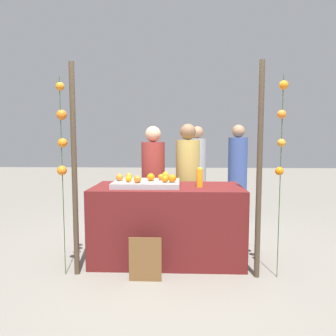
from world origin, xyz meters
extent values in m
plane|color=gray|center=(0.00, 0.00, 0.00)|extent=(24.00, 24.00, 0.00)
cube|color=#5B1919|center=(0.00, 0.00, 0.44)|extent=(1.75, 0.83, 0.89)
cube|color=#9EA0A5|center=(-0.24, 0.00, 0.92)|extent=(0.77, 0.58, 0.06)
sphere|color=orange|center=(-0.20, -0.01, 0.99)|extent=(0.09, 0.09, 0.09)
sphere|color=orange|center=(-0.03, 0.22, 0.99)|extent=(0.09, 0.09, 0.09)
sphere|color=orange|center=(-0.08, 0.08, 0.98)|extent=(0.07, 0.07, 0.07)
sphere|color=orange|center=(-0.33, -0.18, 0.99)|extent=(0.09, 0.09, 0.09)
sphere|color=orange|center=(-0.49, 0.17, 0.98)|extent=(0.07, 0.07, 0.07)
sphere|color=orange|center=(-0.44, -0.12, 0.98)|extent=(0.08, 0.08, 0.08)
sphere|color=orange|center=(-0.02, -0.12, 0.99)|extent=(0.08, 0.08, 0.08)
sphere|color=orange|center=(0.06, -0.11, 0.99)|extent=(0.09, 0.09, 0.09)
sphere|color=orange|center=(-0.57, -0.01, 0.99)|extent=(0.08, 0.08, 0.08)
cylinder|color=orange|center=(0.37, -0.06, 0.99)|extent=(0.08, 0.08, 0.21)
cylinder|color=yellow|center=(0.37, -0.06, 1.10)|extent=(0.04, 0.04, 0.02)
cube|color=brown|center=(-0.20, -0.61, 0.22)|extent=(0.33, 0.01, 0.47)
cube|color=black|center=(-0.20, -0.59, 0.22)|extent=(0.31, 0.02, 0.44)
cylinder|color=maroon|center=(-0.23, 0.67, 0.70)|extent=(0.32, 0.32, 1.40)
sphere|color=tan|center=(-0.23, 0.67, 1.51)|extent=(0.22, 0.22, 0.22)
cylinder|color=tan|center=(0.26, 0.71, 0.71)|extent=(0.33, 0.33, 1.43)
sphere|color=brown|center=(0.26, 0.71, 1.54)|extent=(0.22, 0.22, 0.22)
cylinder|color=#99999E|center=(0.47, 2.14, 0.73)|extent=(0.34, 0.34, 1.45)
sphere|color=#A87A59|center=(0.47, 2.14, 1.57)|extent=(0.23, 0.23, 0.23)
cylinder|color=#384C8C|center=(1.19, 2.00, 0.73)|extent=(0.34, 0.34, 1.47)
sphere|color=#A87A59|center=(1.19, 2.00, 1.58)|extent=(0.23, 0.23, 0.23)
cylinder|color=#473828|center=(-0.95, -0.46, 1.11)|extent=(0.06, 0.06, 2.22)
cylinder|color=#473828|center=(0.95, -0.46, 1.11)|extent=(0.06, 0.06, 2.22)
cylinder|color=#2D4C23|center=(-1.07, -0.48, 1.04)|extent=(0.01, 0.01, 2.07)
sphere|color=orange|center=(-1.07, -0.47, 1.97)|extent=(0.09, 0.09, 0.09)
sphere|color=orange|center=(-1.07, -0.47, 1.69)|extent=(0.10, 0.10, 0.10)
sphere|color=orange|center=(-1.06, -0.47, 1.40)|extent=(0.09, 0.09, 0.09)
sphere|color=orange|center=(-1.08, -0.48, 1.12)|extent=(0.10, 0.10, 0.10)
cylinder|color=#2D4C23|center=(1.16, -0.46, 1.04)|extent=(0.01, 0.01, 2.07)
sphere|color=orange|center=(1.17, -0.46, 1.97)|extent=(0.09, 0.09, 0.09)
sphere|color=orange|center=(1.16, -0.46, 1.69)|extent=(0.09, 0.09, 0.09)
sphere|color=orange|center=(1.16, -0.46, 1.40)|extent=(0.08, 0.08, 0.08)
sphere|color=orange|center=(1.15, -0.46, 1.12)|extent=(0.08, 0.08, 0.08)
camera|label=1|loc=(0.14, -3.61, 1.44)|focal=33.05mm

